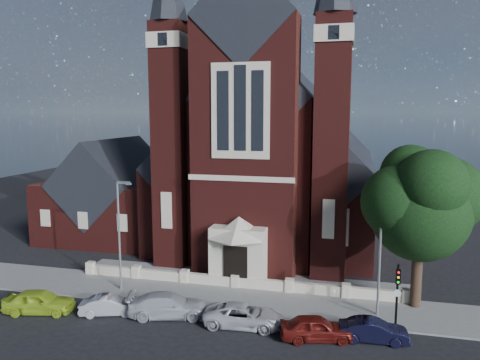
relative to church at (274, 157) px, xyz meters
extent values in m
plane|color=black|center=(0.00, -7.94, -8.19)|extent=(120.00, 120.00, 0.00)
cube|color=slate|center=(0.00, -18.44, -8.19)|extent=(60.00, 5.00, 0.12)
cube|color=slate|center=(0.00, -14.44, -8.19)|extent=(26.00, 3.00, 0.14)
cube|color=beige|center=(0.00, -16.44, -8.19)|extent=(24.00, 0.40, 0.90)
cube|color=#4C1814|center=(0.00, 2.06, -1.19)|extent=(10.00, 30.00, 14.00)
cube|color=black|center=(0.00, 2.06, 5.81)|extent=(10.00, 30.20, 10.00)
cube|color=#4C1814|center=(-7.50, 1.06, -4.19)|extent=(5.00, 26.00, 8.00)
cube|color=#4C1814|center=(7.50, 1.06, -4.19)|extent=(5.00, 26.00, 8.00)
cube|color=black|center=(-7.50, 1.06, -0.19)|extent=(5.01, 26.20, 5.01)
cube|color=black|center=(7.50, 1.06, -0.19)|extent=(5.01, 26.20, 5.01)
cube|color=#4C1814|center=(0.00, -13.44, 1.81)|extent=(8.00, 3.00, 20.00)
cube|color=black|center=(0.00, -13.44, 11.81)|extent=(8.00, 3.20, 8.00)
cube|color=beige|center=(0.00, -14.99, 4.81)|extent=(4.40, 0.15, 7.00)
cube|color=black|center=(0.00, -15.06, 5.01)|extent=(0.90, 0.08, 6.20)
cube|color=beige|center=(0.00, -15.44, -5.99)|extent=(4.20, 2.00, 4.40)
cube|color=black|center=(0.00, -16.49, -6.59)|extent=(1.80, 0.12, 3.20)
cone|color=beige|center=(0.00, -15.44, -3.79)|extent=(4.60, 4.60, 1.60)
cube|color=#4C1814|center=(-6.50, -12.44, 1.81)|extent=(2.60, 2.60, 20.00)
cube|color=beige|center=(-6.50, -12.44, 10.31)|extent=(2.80, 2.80, 1.20)
cube|color=#4C1814|center=(6.50, -12.44, 1.81)|extent=(2.60, 2.60, 20.00)
cube|color=beige|center=(6.50, -12.44, 10.31)|extent=(2.80, 2.80, 1.20)
cube|color=#4C1814|center=(-16.00, -4.94, -5.19)|extent=(12.00, 12.00, 6.00)
cube|color=black|center=(-16.00, -4.94, -2.19)|extent=(8.49, 12.20, 8.49)
cylinder|color=black|center=(12.50, -16.94, -5.69)|extent=(0.70, 0.70, 5.00)
sphere|color=black|center=(12.50, -16.94, -1.69)|extent=(6.40, 6.40, 6.40)
sphere|color=black|center=(12.90, -18.14, 0.31)|extent=(4.40, 4.40, 4.40)
cylinder|color=gray|center=(-8.00, -18.94, -4.19)|extent=(0.16, 0.16, 8.00)
cube|color=gray|center=(-7.50, -18.94, -0.19)|extent=(1.00, 0.15, 0.18)
cube|color=gray|center=(-7.10, -18.94, -0.27)|extent=(0.35, 0.22, 0.12)
cylinder|color=gray|center=(10.00, -18.94, -4.19)|extent=(0.16, 0.16, 8.00)
cube|color=gray|center=(10.50, -18.94, -0.19)|extent=(1.00, 0.15, 0.18)
cube|color=gray|center=(10.90, -18.94, -0.27)|extent=(0.35, 0.22, 0.12)
cylinder|color=black|center=(11.00, -20.44, -6.19)|extent=(0.14, 0.14, 4.00)
cube|color=black|center=(11.00, -20.59, -4.89)|extent=(0.28, 0.22, 0.90)
sphere|color=red|center=(11.00, -20.72, -4.59)|extent=(0.14, 0.14, 0.14)
sphere|color=#CC8C0C|center=(11.00, -20.72, -4.89)|extent=(0.14, 0.14, 0.14)
sphere|color=#0C9919|center=(11.00, -20.72, -5.19)|extent=(0.14, 0.14, 0.14)
imported|color=#A9CB28|center=(-11.29, -23.69, -7.42)|extent=(4.76, 2.74, 1.52)
imported|color=#9C9EA3|center=(-6.72, -22.83, -7.57)|extent=(3.96, 2.45, 1.23)
imported|color=silver|center=(-2.93, -22.19, -7.44)|extent=(5.53, 3.32, 1.50)
imported|color=silver|center=(2.04, -22.34, -7.51)|extent=(4.99, 2.54, 1.35)
imported|color=maroon|center=(6.47, -23.04, -7.47)|extent=(4.45, 2.61, 1.42)
imported|color=black|center=(9.65, -22.44, -7.55)|extent=(3.97, 1.62, 1.28)
camera|label=1|loc=(8.31, -48.53, 4.74)|focal=35.00mm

